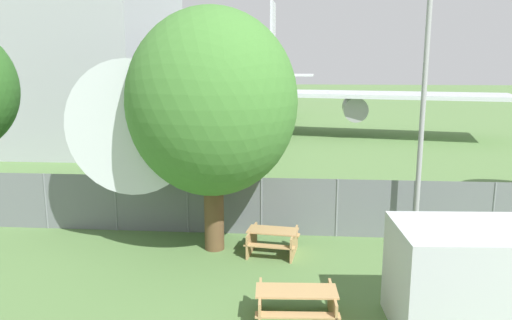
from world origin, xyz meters
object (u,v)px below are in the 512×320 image
object	(u,v)px
portable_cabin	(486,280)
picnic_bench_near_cabin	(296,302)
picnic_bench_open_grass	(273,239)
tree_left_of_cabin	(212,103)
airplane	(249,88)

from	to	relation	value
portable_cabin	picnic_bench_near_cabin	xyz separation A→B (m)	(-4.10, 0.06, -0.71)
picnic_bench_open_grass	tree_left_of_cabin	xyz separation A→B (m)	(-1.86, 0.23, 4.15)
picnic_bench_open_grass	tree_left_of_cabin	world-z (taller)	tree_left_of_cabin
portable_cabin	tree_left_of_cabin	bearing A→B (deg)	143.77
airplane	portable_cabin	distance (m)	28.94
airplane	picnic_bench_open_grass	size ratio (longest dim) A/B	28.30
airplane	picnic_bench_near_cabin	bearing A→B (deg)	10.80
picnic_bench_near_cabin	picnic_bench_open_grass	world-z (taller)	same
picnic_bench_near_cabin	tree_left_of_cabin	bearing A→B (deg)	121.22
airplane	portable_cabin	size ratio (longest dim) A/B	11.78
airplane	picnic_bench_near_cabin	size ratio (longest dim) A/B	24.96
portable_cabin	airplane	bearing A→B (deg)	102.55
portable_cabin	tree_left_of_cabin	size ratio (longest dim) A/B	0.55
portable_cabin	picnic_bench_near_cabin	world-z (taller)	portable_cabin
picnic_bench_near_cabin	picnic_bench_open_grass	xyz separation A→B (m)	(-0.74, 4.05, -0.01)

